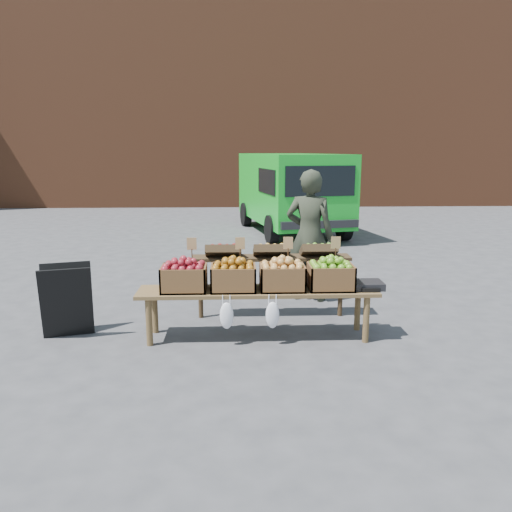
{
  "coord_description": "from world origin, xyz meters",
  "views": [
    {
      "loc": [
        0.71,
        -5.81,
        2.11
      ],
      "look_at": [
        0.95,
        0.11,
        0.85
      ],
      "focal_mm": 35.0,
      "sensor_mm": 36.0,
      "label": 1
    }
  ],
  "objects_px": {
    "display_bench": "(258,313)",
    "crate_golden_apples": "(184,278)",
    "crate_green_apples": "(331,277)",
    "chalkboard_sign": "(67,300)",
    "weighing_scale": "(367,285)",
    "back_table": "(271,278)",
    "delivery_van": "(291,194)",
    "crate_russet_pears": "(233,278)",
    "vendor": "(310,236)",
    "crate_red_apples": "(282,277)"
  },
  "relations": [
    {
      "from": "vendor",
      "to": "crate_russet_pears",
      "type": "bearing_deg",
      "value": 74.08
    },
    {
      "from": "display_bench",
      "to": "crate_russet_pears",
      "type": "relative_size",
      "value": 5.4
    },
    {
      "from": "display_bench",
      "to": "weighing_scale",
      "type": "distance_m",
      "value": 1.29
    },
    {
      "from": "crate_golden_apples",
      "to": "crate_russet_pears",
      "type": "height_order",
      "value": "same"
    },
    {
      "from": "chalkboard_sign",
      "to": "crate_russet_pears",
      "type": "distance_m",
      "value": 1.94
    },
    {
      "from": "vendor",
      "to": "crate_red_apples",
      "type": "relative_size",
      "value": 3.72
    },
    {
      "from": "display_bench",
      "to": "crate_red_apples",
      "type": "xyz_separation_m",
      "value": [
        0.27,
        0.0,
        0.42
      ]
    },
    {
      "from": "back_table",
      "to": "crate_red_apples",
      "type": "height_order",
      "value": "back_table"
    },
    {
      "from": "vendor",
      "to": "crate_golden_apples",
      "type": "height_order",
      "value": "vendor"
    },
    {
      "from": "crate_russet_pears",
      "to": "crate_green_apples",
      "type": "relative_size",
      "value": 1.0
    },
    {
      "from": "crate_golden_apples",
      "to": "crate_green_apples",
      "type": "height_order",
      "value": "same"
    },
    {
      "from": "chalkboard_sign",
      "to": "crate_russet_pears",
      "type": "xyz_separation_m",
      "value": [
        1.91,
        -0.14,
        0.29
      ]
    },
    {
      "from": "crate_golden_apples",
      "to": "weighing_scale",
      "type": "relative_size",
      "value": 1.47
    },
    {
      "from": "vendor",
      "to": "crate_golden_apples",
      "type": "xyz_separation_m",
      "value": [
        -1.62,
        -1.47,
        -0.22
      ]
    },
    {
      "from": "display_bench",
      "to": "crate_green_apples",
      "type": "xyz_separation_m",
      "value": [
        0.83,
        0.0,
        0.42
      ]
    },
    {
      "from": "crate_golden_apples",
      "to": "crate_russet_pears",
      "type": "distance_m",
      "value": 0.55
    },
    {
      "from": "weighing_scale",
      "to": "back_table",
      "type": "bearing_deg",
      "value": 145.55
    },
    {
      "from": "display_bench",
      "to": "crate_golden_apples",
      "type": "bearing_deg",
      "value": 180.0
    },
    {
      "from": "display_bench",
      "to": "crate_green_apples",
      "type": "bearing_deg",
      "value": 0.0
    },
    {
      "from": "delivery_van",
      "to": "crate_green_apples",
      "type": "relative_size",
      "value": 9.02
    },
    {
      "from": "vendor",
      "to": "crate_green_apples",
      "type": "relative_size",
      "value": 3.72
    },
    {
      "from": "chalkboard_sign",
      "to": "back_table",
      "type": "relative_size",
      "value": 0.4
    },
    {
      "from": "vendor",
      "to": "chalkboard_sign",
      "type": "distance_m",
      "value": 3.3
    },
    {
      "from": "vendor",
      "to": "display_bench",
      "type": "xyz_separation_m",
      "value": [
        -0.79,
        -1.47,
        -0.64
      ]
    },
    {
      "from": "crate_russet_pears",
      "to": "crate_golden_apples",
      "type": "bearing_deg",
      "value": 180.0
    },
    {
      "from": "delivery_van",
      "to": "crate_red_apples",
      "type": "bearing_deg",
      "value": -107.99
    },
    {
      "from": "crate_golden_apples",
      "to": "crate_red_apples",
      "type": "xyz_separation_m",
      "value": [
        1.1,
        0.0,
        0.0
      ]
    },
    {
      "from": "display_bench",
      "to": "crate_golden_apples",
      "type": "xyz_separation_m",
      "value": [
        -0.82,
        0.0,
        0.42
      ]
    },
    {
      "from": "crate_red_apples",
      "to": "weighing_scale",
      "type": "relative_size",
      "value": 1.47
    },
    {
      "from": "vendor",
      "to": "crate_green_apples",
      "type": "distance_m",
      "value": 1.48
    },
    {
      "from": "back_table",
      "to": "display_bench",
      "type": "distance_m",
      "value": 0.78
    },
    {
      "from": "chalkboard_sign",
      "to": "back_table",
      "type": "xyz_separation_m",
      "value": [
        2.39,
        0.58,
        0.1
      ]
    },
    {
      "from": "delivery_van",
      "to": "vendor",
      "type": "height_order",
      "value": "delivery_van"
    },
    {
      "from": "display_bench",
      "to": "crate_green_apples",
      "type": "distance_m",
      "value": 0.93
    },
    {
      "from": "back_table",
      "to": "crate_russet_pears",
      "type": "bearing_deg",
      "value": -123.44
    },
    {
      "from": "weighing_scale",
      "to": "crate_russet_pears",
      "type": "bearing_deg",
      "value": 180.0
    },
    {
      "from": "crate_russet_pears",
      "to": "chalkboard_sign",
      "type": "bearing_deg",
      "value": 175.73
    },
    {
      "from": "delivery_van",
      "to": "crate_red_apples",
      "type": "xyz_separation_m",
      "value": [
        -0.91,
        -7.45,
        -0.3
      ]
    },
    {
      "from": "delivery_van",
      "to": "crate_russet_pears",
      "type": "xyz_separation_m",
      "value": [
        -1.46,
        -7.45,
        -0.3
      ]
    },
    {
      "from": "crate_russet_pears",
      "to": "weighing_scale",
      "type": "xyz_separation_m",
      "value": [
        1.52,
        0.0,
        -0.1
      ]
    },
    {
      "from": "delivery_van",
      "to": "chalkboard_sign",
      "type": "distance_m",
      "value": 8.07
    },
    {
      "from": "display_bench",
      "to": "crate_russet_pears",
      "type": "bearing_deg",
      "value": 180.0
    },
    {
      "from": "back_table",
      "to": "vendor",
      "type": "bearing_deg",
      "value": 51.48
    },
    {
      "from": "crate_green_apples",
      "to": "chalkboard_sign",
      "type": "bearing_deg",
      "value": 177.28
    },
    {
      "from": "display_bench",
      "to": "weighing_scale",
      "type": "xyz_separation_m",
      "value": [
        1.25,
        0.0,
        0.33
      ]
    },
    {
      "from": "display_bench",
      "to": "crate_red_apples",
      "type": "distance_m",
      "value": 0.51
    },
    {
      "from": "crate_red_apples",
      "to": "crate_green_apples",
      "type": "bearing_deg",
      "value": 0.0
    },
    {
      "from": "chalkboard_sign",
      "to": "weighing_scale",
      "type": "bearing_deg",
      "value": -17.73
    },
    {
      "from": "crate_red_apples",
      "to": "weighing_scale",
      "type": "bearing_deg",
      "value": 0.0
    },
    {
      "from": "back_table",
      "to": "crate_green_apples",
      "type": "xyz_separation_m",
      "value": [
        0.62,
        -0.72,
        0.19
      ]
    }
  ]
}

